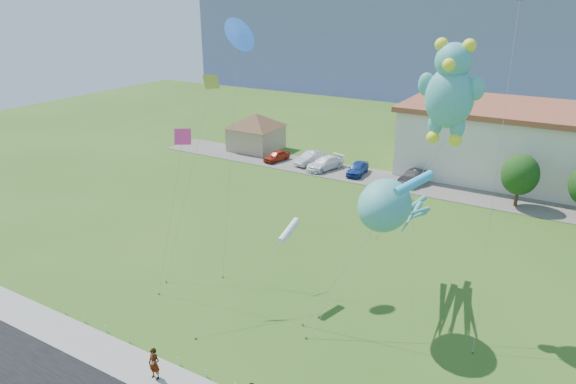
{
  "coord_description": "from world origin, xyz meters",
  "views": [
    {
      "loc": [
        14.55,
        -18.76,
        19.7
      ],
      "look_at": [
        -1.22,
        8.0,
        7.89
      ],
      "focal_mm": 32.0,
      "sensor_mm": 36.0,
      "label": 1
    }
  ],
  "objects": [
    {
      "name": "parked_car_blue",
      "position": [
        -7.61,
        35.04,
        0.8
      ],
      "size": [
        2.13,
        4.48,
        1.48
      ],
      "primitive_type": "imported",
      "rotation": [
        0.0,
        0.0,
        0.09
      ],
      "color": "navy",
      "rests_on": "parking_strip"
    },
    {
      "name": "parked_car_white",
      "position": [
        -11.82,
        34.86,
        0.82
      ],
      "size": [
        3.63,
        5.64,
        1.52
      ],
      "primitive_type": "imported",
      "rotation": [
        0.0,
        0.0,
        -0.31
      ],
      "color": "white",
      "rests_on": "parking_strip"
    },
    {
      "name": "small_kite_white",
      "position": [
        -1.32,
        8.24,
        4.97
      ],
      "size": [
        2.72,
        8.47,
        5.45
      ],
      "color": "white",
      "rests_on": "ground"
    },
    {
      "name": "small_kite_blue",
      "position": [
        -7.22,
        11.43,
        16.92
      ],
      "size": [
        1.8,
        4.44,
        18.0
      ],
      "color": "blue",
      "rests_on": "ground"
    },
    {
      "name": "parked_car_black",
      "position": [
        -0.86,
        35.32,
        0.82
      ],
      "size": [
        2.65,
        4.86,
        1.52
      ],
      "primitive_type": "imported",
      "rotation": [
        0.0,
        0.0,
        -0.24
      ],
      "color": "black",
      "rests_on": "parking_strip"
    },
    {
      "name": "rope_fence",
      "position": [
        0.0,
        -1.3,
        0.25
      ],
      "size": [
        26.05,
        0.05,
        0.5
      ],
      "color": "white",
      "rests_on": "ground"
    },
    {
      "name": "pavilion",
      "position": [
        -24.0,
        38.0,
        3.02
      ],
      "size": [
        9.2,
        9.2,
        5.0
      ],
      "color": "tan",
      "rests_on": "ground"
    },
    {
      "name": "pedestrian_left",
      "position": [
        -3.28,
        -2.86,
        1.04
      ],
      "size": [
        0.74,
        0.53,
        1.89
      ],
      "primitive_type": "imported",
      "rotation": [
        0.0,
        0.0,
        0.11
      ],
      "color": "gray",
      "rests_on": "sidewalk"
    },
    {
      "name": "parked_car_silver",
      "position": [
        -14.27,
        35.76,
        0.84
      ],
      "size": [
        2.8,
        4.99,
        1.56
      ],
      "primitive_type": "imported",
      "rotation": [
        0.0,
        0.0,
        -0.26
      ],
      "color": "#B6B5BD",
      "rests_on": "parking_strip"
    },
    {
      "name": "ground",
      "position": [
        0.0,
        0.0,
        0.0
      ],
      "size": [
        160.0,
        160.0,
        0.0
      ],
      "primitive_type": "plane",
      "color": "#315618",
      "rests_on": "ground"
    },
    {
      "name": "hill_ridge",
      "position": [
        0.0,
        120.0,
        12.5
      ],
      "size": [
        160.0,
        50.0,
        25.0
      ],
      "primitive_type": "cube",
      "color": "slate",
      "rests_on": "ground"
    },
    {
      "name": "teddy_bear_kite",
      "position": [
        7.36,
        12.29,
        14.6
      ],
      "size": [
        7.24,
        9.1,
        17.54
      ],
      "color": "teal",
      "rests_on": "ground"
    },
    {
      "name": "tree_near",
      "position": [
        10.0,
        34.0,
        3.39
      ],
      "size": [
        3.6,
        3.6,
        5.47
      ],
      "color": "#3F2B19",
      "rests_on": "ground"
    },
    {
      "name": "parking_strip",
      "position": [
        0.0,
        35.0,
        0.03
      ],
      "size": [
        70.0,
        6.0,
        0.06
      ],
      "primitive_type": "cube",
      "color": "#59544C",
      "rests_on": "ground"
    },
    {
      "name": "octopus_kite",
      "position": [
        5.11,
        9.87,
        7.35
      ],
      "size": [
        5.41,
        10.01,
        9.6
      ],
      "color": "teal",
      "rests_on": "ground"
    },
    {
      "name": "parked_car_red",
      "position": [
        -18.69,
        34.77,
        0.72
      ],
      "size": [
        2.35,
        4.13,
        1.33
      ],
      "primitive_type": "imported",
      "rotation": [
        0.0,
        0.0,
        -0.21
      ],
      "color": "#9C2913",
      "rests_on": "parking_strip"
    },
    {
      "name": "small_kite_cyan",
      "position": [
        7.54,
        5.93,
        10.63
      ],
      "size": [
        2.69,
        6.12,
        11.16
      ],
      "color": "#30A6D9",
      "rests_on": "ground"
    },
    {
      "name": "small_kite_yellow",
      "position": [
        -9.45,
        10.09,
        12.22
      ],
      "size": [
        1.3,
        6.4,
        14.41
      ],
      "color": "gold",
      "rests_on": "ground"
    },
    {
      "name": "small_kite_pink",
      "position": [
        -8.42,
        5.96,
        9.85
      ],
      "size": [
        1.65,
        3.32,
        11.47
      ],
      "color": "#DD316C",
      "rests_on": "ground"
    }
  ]
}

